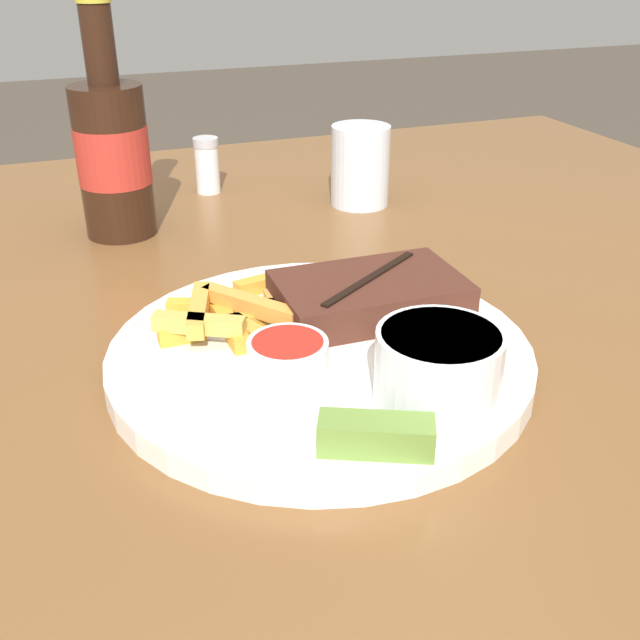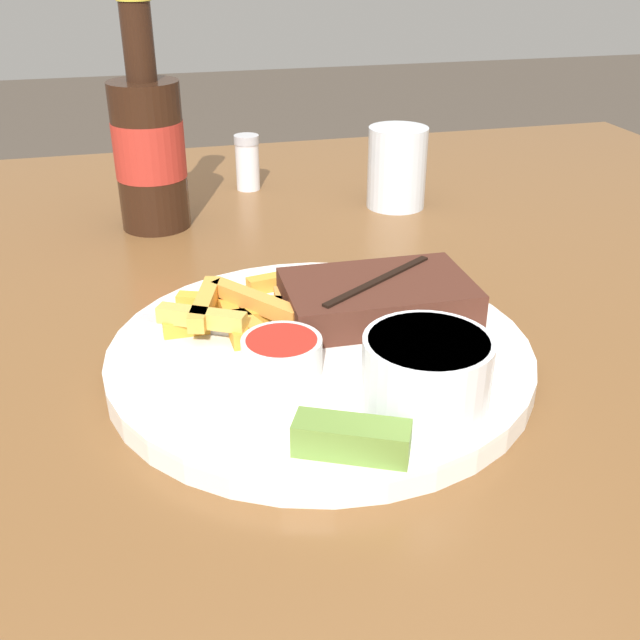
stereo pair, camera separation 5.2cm
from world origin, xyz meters
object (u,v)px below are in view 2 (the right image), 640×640
object	(u,v)px
fork_utensil	(216,329)
pickle_spear	(352,438)
steak_portion	(378,298)
beer_bottle	(149,146)
salt_shaker	(247,162)
drinking_glass	(397,168)
dinner_plate	(320,356)
dipping_sauce_cup	(282,353)
coleslaw_cup	(427,370)

from	to	relation	value
fork_utensil	pickle_spear	bearing A→B (deg)	-41.51
steak_portion	pickle_spear	bearing A→B (deg)	-112.96
beer_bottle	salt_shaker	xyz separation A→B (m)	(0.11, 0.10, -0.05)
steak_portion	pickle_spear	distance (m)	0.17
fork_utensil	drinking_glass	world-z (taller)	drinking_glass
steak_portion	pickle_spear	size ratio (longest dim) A/B	2.08
steak_portion	beer_bottle	size ratio (longest dim) A/B	0.59
drinking_glass	salt_shaker	bearing A→B (deg)	145.55
dinner_plate	drinking_glass	world-z (taller)	drinking_glass
dipping_sauce_cup	pickle_spear	bearing A→B (deg)	-78.63
dinner_plate	fork_utensil	xyz separation A→B (m)	(-0.07, 0.04, 0.01)
dipping_sauce_cup	beer_bottle	xyz separation A→B (m)	(-0.06, 0.35, 0.05)
pickle_spear	beer_bottle	bearing A→B (deg)	100.34
dinner_plate	fork_utensil	bearing A→B (deg)	150.05
steak_portion	drinking_glass	size ratio (longest dim) A/B	1.59
dipping_sauce_cup	beer_bottle	bearing A→B (deg)	100.06
beer_bottle	drinking_glass	world-z (taller)	beer_bottle
dinner_plate	fork_utensil	distance (m)	0.08
pickle_spear	beer_bottle	size ratio (longest dim) A/B	0.28
beer_bottle	salt_shaker	size ratio (longest dim) A/B	3.68
dinner_plate	drinking_glass	distance (m)	0.37
pickle_spear	drinking_glass	bearing A→B (deg)	67.55
pickle_spear	dipping_sauce_cup	bearing A→B (deg)	101.37
steak_portion	drinking_glass	bearing A→B (deg)	67.85
dipping_sauce_cup	salt_shaker	size ratio (longest dim) A/B	0.82
dipping_sauce_cup	pickle_spear	distance (m)	0.10
steak_portion	dipping_sauce_cup	xyz separation A→B (m)	(-0.09, -0.06, -0.00)
coleslaw_cup	salt_shaker	distance (m)	0.52
pickle_spear	salt_shaker	size ratio (longest dim) A/B	1.04
dinner_plate	beer_bottle	distance (m)	0.35
dinner_plate	drinking_glass	bearing A→B (deg)	62.13
drinking_glass	salt_shaker	distance (m)	0.18
coleslaw_cup	steak_portion	bearing A→B (deg)	84.72
fork_utensil	salt_shaker	world-z (taller)	salt_shaker
dinner_plate	beer_bottle	world-z (taller)	beer_bottle
drinking_glass	fork_utensil	bearing A→B (deg)	-130.07
fork_utensil	beer_bottle	distance (m)	0.29
dipping_sauce_cup	pickle_spear	size ratio (longest dim) A/B	0.79
steak_portion	fork_utensil	distance (m)	0.12
coleslaw_cup	beer_bottle	bearing A→B (deg)	108.38
dinner_plate	dipping_sauce_cup	distance (m)	0.05
steak_portion	drinking_glass	world-z (taller)	drinking_glass
steak_portion	beer_bottle	bearing A→B (deg)	117.51
coleslaw_cup	pickle_spear	bearing A→B (deg)	-149.69
fork_utensil	beer_bottle	xyz separation A→B (m)	(-0.03, 0.28, 0.07)
dinner_plate	pickle_spear	distance (m)	0.13
dinner_plate	coleslaw_cup	size ratio (longest dim) A/B	3.82
coleslaw_cup	salt_shaker	xyz separation A→B (m)	(-0.02, 0.52, -0.01)
coleslaw_cup	drinking_glass	world-z (taller)	drinking_glass
fork_utensil	beer_bottle	size ratio (longest dim) A/B	0.51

